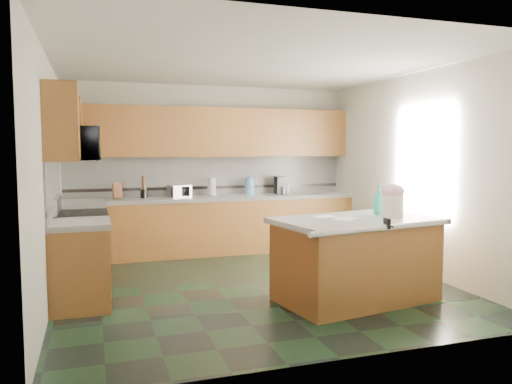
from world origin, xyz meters
name	(u,v)px	position (x,y,z in m)	size (l,w,h in m)	color
floor	(253,285)	(0.00, 0.00, 0.00)	(4.60, 4.60, 0.00)	black
ceiling	(253,62)	(0.00, 0.00, 2.70)	(4.60, 4.60, 0.00)	white
wall_back	(210,169)	(0.00, 2.32, 1.35)	(4.60, 0.04, 2.70)	silver
wall_front	(346,191)	(0.00, -2.32, 1.35)	(4.60, 0.04, 2.70)	silver
wall_left	(46,179)	(-2.32, 0.00, 1.35)	(0.04, 4.60, 2.70)	silver
wall_right	(416,173)	(2.32, 0.00, 1.35)	(0.04, 4.60, 2.70)	silver
back_base_cab	(215,227)	(0.00, 2.00, 0.43)	(4.60, 0.60, 0.86)	#592B10
back_countertop	(215,198)	(0.00, 2.00, 0.89)	(4.60, 0.64, 0.06)	white
back_upper_cab	(212,132)	(0.00, 2.13, 1.94)	(4.60, 0.33, 0.78)	#592B10
back_backsplash	(211,176)	(0.00, 2.29, 1.24)	(4.60, 0.02, 0.63)	silver
back_accent_band	(211,187)	(0.00, 2.28, 1.04)	(4.60, 0.01, 0.05)	black
left_base_cab_rear	(83,242)	(-2.00, 1.29, 0.43)	(0.60, 0.82, 0.86)	#592B10
left_counter_rear	(82,208)	(-2.00, 1.29, 0.89)	(0.64, 0.82, 0.06)	white
left_base_cab_front	(80,267)	(-2.00, -0.24, 0.43)	(0.60, 0.72, 0.86)	#592B10
left_counter_front	(79,224)	(-2.00, -0.24, 0.89)	(0.64, 0.72, 0.06)	white
left_backsplash	(54,186)	(-2.29, 0.55, 1.24)	(0.02, 2.30, 0.63)	silver
left_accent_band	(55,203)	(-2.28, 0.55, 1.04)	(0.01, 2.30, 0.05)	black
left_upper_cab_rear	(69,129)	(-2.13, 1.42, 1.94)	(0.33, 1.09, 0.78)	#592B10
left_upper_cab_front	(62,123)	(-2.13, -0.24, 1.94)	(0.33, 0.72, 0.78)	#592B10
range_body	(82,252)	(-2.00, 0.50, 0.44)	(0.60, 0.76, 0.88)	#B7B7BC
range_oven_door	(107,254)	(-1.71, 0.50, 0.40)	(0.02, 0.68, 0.55)	black
range_cooktop	(80,214)	(-2.00, 0.50, 0.90)	(0.62, 0.78, 0.04)	black
range_handle	(109,223)	(-1.68, 0.50, 0.78)	(0.02, 0.02, 0.66)	#B7B7BC
range_backguard	(57,205)	(-2.26, 0.50, 1.02)	(0.06, 0.76, 0.18)	#B7B7BC
microwave	(78,144)	(-2.00, 0.50, 1.73)	(0.73, 0.50, 0.41)	#B7B7BC
island_base	(356,262)	(0.89, -0.94, 0.43)	(1.65, 0.95, 0.86)	#592B10
island_top	(357,221)	(0.89, -0.94, 0.89)	(1.75, 1.05, 0.06)	white
island_bullnose	(383,228)	(0.89, -1.46, 0.89)	(0.06, 0.06, 1.75)	white
treat_jar	(392,206)	(1.31, -0.98, 1.05)	(0.24, 0.24, 0.25)	white
treat_jar_lid	(393,191)	(1.31, -0.98, 1.21)	(0.26, 0.26, 0.16)	#EEA6B7
treat_jar_knob	(393,186)	(1.31, -0.98, 1.26)	(0.03, 0.03, 0.09)	tan
treat_jar_knob_end_l	(390,186)	(1.27, -0.98, 1.26)	(0.05, 0.05, 0.05)	tan
treat_jar_knob_end_r	(396,186)	(1.35, -0.98, 1.26)	(0.05, 0.05, 0.05)	tan
soap_bottle_island	(379,200)	(1.27, -0.76, 1.09)	(0.13, 0.13, 0.34)	#34BBA0
paper_sheet_a	(346,219)	(0.74, -0.96, 0.92)	(0.27, 0.20, 0.00)	white
paper_sheet_b	(325,216)	(0.61, -0.72, 0.92)	(0.25, 0.19, 0.00)	white
clamp_body	(387,223)	(0.95, -1.44, 0.93)	(0.03, 0.11, 0.10)	black
clamp_handle	(391,226)	(0.95, -1.51, 0.91)	(0.02, 0.02, 0.08)	black
knife_block	(117,191)	(-1.50, 2.05, 1.04)	(0.13, 0.11, 0.24)	#472814
utensil_crock	(144,193)	(-1.10, 2.08, 0.99)	(0.11, 0.11, 0.14)	black
utensil_bundle	(144,183)	(-1.10, 2.08, 1.16)	(0.06, 0.06, 0.20)	#472814
toaster_oven	(179,191)	(-0.56, 2.05, 1.02)	(0.33, 0.23, 0.19)	#B7B7BC
toaster_oven_door	(180,192)	(-0.56, 1.95, 1.02)	(0.29, 0.01, 0.15)	black
paper_towel	(212,187)	(-0.02, 2.10, 1.06)	(0.13, 0.13, 0.29)	white
paper_towel_base	(212,195)	(-0.02, 2.10, 0.93)	(0.19, 0.19, 0.01)	#B7B7BC
water_jug	(250,187)	(0.61, 2.06, 1.06)	(0.17, 0.17, 0.27)	#5997B6
water_jug_neck	(250,177)	(0.61, 2.06, 1.21)	(0.08, 0.08, 0.04)	#5997B6
coffee_maker	(280,185)	(1.15, 2.08, 1.07)	(0.17, 0.19, 0.29)	black
coffee_carafe	(281,190)	(1.15, 2.04, 0.98)	(0.12, 0.12, 0.12)	black
soap_bottle_back	(284,186)	(1.21, 2.05, 1.05)	(0.12, 0.12, 0.26)	white
soap_back_cap	(284,177)	(1.21, 2.05, 1.20)	(0.02, 0.02, 0.03)	red
window_light_proxy	(424,162)	(2.29, -0.20, 1.50)	(0.02, 1.40, 1.10)	white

